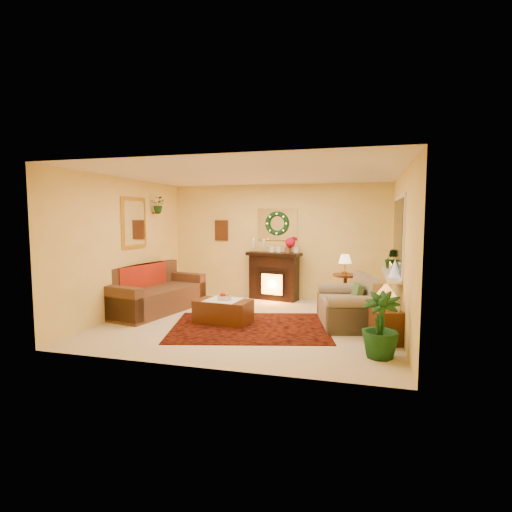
% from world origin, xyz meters
% --- Properties ---
extents(floor, '(5.00, 5.00, 0.00)m').
position_xyz_m(floor, '(0.00, 0.00, 0.00)').
color(floor, beige).
rests_on(floor, ground).
extents(ceiling, '(5.00, 5.00, 0.00)m').
position_xyz_m(ceiling, '(0.00, 0.00, 2.60)').
color(ceiling, white).
rests_on(ceiling, ground).
extents(wall_back, '(5.00, 5.00, 0.00)m').
position_xyz_m(wall_back, '(0.00, 2.25, 1.30)').
color(wall_back, '#EFD88C').
rests_on(wall_back, ground).
extents(wall_front, '(5.00, 5.00, 0.00)m').
position_xyz_m(wall_front, '(0.00, -2.25, 1.30)').
color(wall_front, '#EFD88C').
rests_on(wall_front, ground).
extents(wall_left, '(4.50, 4.50, 0.00)m').
position_xyz_m(wall_left, '(-2.50, 0.00, 1.30)').
color(wall_left, '#EFD88C').
rests_on(wall_left, ground).
extents(wall_right, '(4.50, 4.50, 0.00)m').
position_xyz_m(wall_right, '(2.50, 0.00, 1.30)').
color(wall_right, '#EFD88C').
rests_on(wall_right, ground).
extents(area_rug, '(2.98, 2.51, 0.01)m').
position_xyz_m(area_rug, '(0.07, -0.34, 0.01)').
color(area_rug, '#461A0F').
rests_on(area_rug, floor).
extents(sofa, '(1.35, 2.27, 0.92)m').
position_xyz_m(sofa, '(-2.04, 0.30, 0.43)').
color(sofa, brown).
rests_on(sofa, floor).
extents(red_throw, '(0.81, 1.32, 0.02)m').
position_xyz_m(red_throw, '(-2.10, 0.48, 0.46)').
color(red_throw, red).
rests_on(red_throw, sofa).
extents(fireplace, '(1.14, 0.56, 1.00)m').
position_xyz_m(fireplace, '(-0.03, 2.04, 0.55)').
color(fireplace, black).
rests_on(fireplace, floor).
extents(poinsettia, '(0.22, 0.22, 0.22)m').
position_xyz_m(poinsettia, '(0.34, 2.00, 1.30)').
color(poinsettia, red).
rests_on(poinsettia, fireplace).
extents(mantel_candle_a, '(0.06, 0.06, 0.18)m').
position_xyz_m(mantel_candle_a, '(-0.51, 2.04, 1.26)').
color(mantel_candle_a, silver).
rests_on(mantel_candle_a, fireplace).
extents(mantel_candle_b, '(0.06, 0.06, 0.17)m').
position_xyz_m(mantel_candle_b, '(-0.26, 2.03, 1.26)').
color(mantel_candle_b, silver).
rests_on(mantel_candle_b, fireplace).
extents(mantel_mirror, '(0.92, 0.02, 0.72)m').
position_xyz_m(mantel_mirror, '(0.00, 2.23, 1.70)').
color(mantel_mirror, white).
rests_on(mantel_mirror, wall_back).
extents(wreath, '(0.55, 0.11, 0.55)m').
position_xyz_m(wreath, '(0.00, 2.19, 1.72)').
color(wreath, '#194719').
rests_on(wreath, wall_back).
extents(wall_art, '(0.32, 0.03, 0.48)m').
position_xyz_m(wall_art, '(-1.35, 2.23, 1.55)').
color(wall_art, '#381E11').
rests_on(wall_art, wall_back).
extents(gold_mirror, '(0.03, 0.84, 1.00)m').
position_xyz_m(gold_mirror, '(-2.48, 0.30, 1.75)').
color(gold_mirror, gold).
rests_on(gold_mirror, wall_left).
extents(hanging_plant, '(0.33, 0.28, 0.36)m').
position_xyz_m(hanging_plant, '(-2.34, 1.05, 1.97)').
color(hanging_plant, '#194719').
rests_on(hanging_plant, wall_left).
extents(loveseat, '(1.15, 1.60, 0.84)m').
position_xyz_m(loveseat, '(1.64, 0.31, 0.42)').
color(loveseat, tan).
rests_on(loveseat, floor).
extents(window_frame, '(0.03, 1.86, 1.36)m').
position_xyz_m(window_frame, '(2.48, 0.55, 1.55)').
color(window_frame, white).
rests_on(window_frame, wall_right).
extents(window_glass, '(0.02, 1.70, 1.22)m').
position_xyz_m(window_glass, '(2.47, 0.55, 1.55)').
color(window_glass, black).
rests_on(window_glass, wall_right).
extents(window_sill, '(0.22, 1.86, 0.04)m').
position_xyz_m(window_sill, '(2.38, 0.55, 0.87)').
color(window_sill, white).
rests_on(window_sill, wall_right).
extents(mini_tree, '(0.19, 0.19, 0.29)m').
position_xyz_m(mini_tree, '(2.41, 0.07, 1.04)').
color(mini_tree, silver).
rests_on(mini_tree, window_sill).
extents(sill_plant, '(0.27, 0.22, 0.49)m').
position_xyz_m(sill_plant, '(2.41, 1.25, 1.08)').
color(sill_plant, '#124615').
rests_on(sill_plant, window_sill).
extents(side_table_round, '(0.65, 0.65, 0.68)m').
position_xyz_m(side_table_round, '(1.56, 1.68, 0.33)').
color(side_table_round, '#3E2116').
rests_on(side_table_round, floor).
extents(lamp_cream, '(0.27, 0.27, 0.41)m').
position_xyz_m(lamp_cream, '(1.55, 1.70, 0.88)').
color(lamp_cream, '#F5CD8E').
rests_on(lamp_cream, side_table_round).
extents(end_table_square, '(0.51, 0.51, 0.50)m').
position_xyz_m(end_table_square, '(2.26, -0.65, 0.27)').
color(end_table_square, black).
rests_on(end_table_square, floor).
extents(lamp_tiffany, '(0.30, 0.30, 0.44)m').
position_xyz_m(lamp_tiffany, '(2.24, -0.62, 0.74)').
color(lamp_tiffany, orange).
rests_on(lamp_tiffany, end_table_square).
extents(coffee_table, '(1.02, 0.63, 0.41)m').
position_xyz_m(coffee_table, '(-0.46, -0.18, 0.21)').
color(coffee_table, black).
rests_on(coffee_table, floor).
extents(fruit_bowl, '(0.25, 0.25, 0.06)m').
position_xyz_m(fruit_bowl, '(-0.44, -0.16, 0.45)').
color(fruit_bowl, silver).
rests_on(fruit_bowl, coffee_table).
extents(floor_palm, '(1.72, 1.72, 2.63)m').
position_xyz_m(floor_palm, '(2.14, -1.29, 0.45)').
color(floor_palm, '#2C5324').
rests_on(floor_palm, floor).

